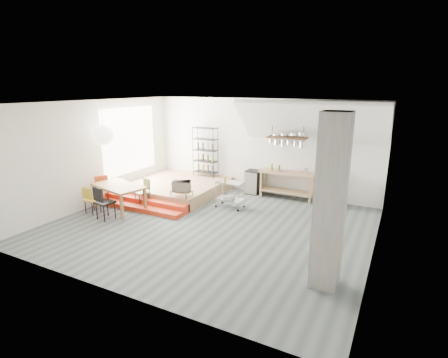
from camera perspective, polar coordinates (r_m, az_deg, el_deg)
The scene contains 26 objects.
floor at distance 9.39m, azimuth -2.29°, elevation -7.57°, with size 8.00×8.00×0.00m, color #4A5456.
wall_back at distance 12.00m, azimuth 5.96°, elevation 5.32°, with size 8.00×0.04×3.20m, color silver.
wall_left at distance 11.39m, azimuth -20.19°, elevation 3.95°, with size 0.04×7.00×3.20m, color silver.
wall_right at distance 7.79m, azimuth 24.10°, elevation -1.23°, with size 0.04×7.00×3.20m, color silver.
ceiling at distance 8.68m, azimuth -2.51°, elevation 12.34°, with size 8.00×7.00×0.02m, color white.
slope_ceiling at distance 10.77m, azimuth 13.93°, elevation 8.96°, with size 4.40×1.80×0.15m, color white.
window_pane at distance 12.39m, azimuth -15.12°, elevation 6.12°, with size 0.02×2.50×2.20m, color white.
platform at distance 12.19m, azimuth -7.87°, elevation -1.35°, with size 3.00×3.00×0.40m, color #94744A.
step_lower at distance 10.78m, azimuth -13.82°, elevation -4.59°, with size 3.00×0.35×0.13m, color red.
step_upper at distance 11.01m, azimuth -12.65°, elevation -3.74°, with size 3.00×0.35×0.27m, color red.
concrete_column at distance 6.42m, azimuth 16.94°, elevation -3.82°, with size 0.50×0.50×3.20m, color slate.
kitchen_counter at distance 11.53m, azimuth 10.27°, elevation -0.20°, with size 1.80×0.60×0.91m.
stove at distance 11.27m, azimuth 17.04°, elevation -1.76°, with size 0.60×0.60×1.18m.
pot_rack at distance 11.04m, azimuth 10.38°, elevation 6.29°, with size 1.20×0.50×1.43m.
wire_shelving at distance 12.65m, azimuth -3.06°, elevation 4.62°, with size 0.88×0.38×1.80m.
microwave_shelf at distance 10.51m, azimuth -6.94°, elevation -2.02°, with size 0.60×0.40×0.16m.
paper_lantern at distance 10.95m, azimuth -19.11°, elevation 6.82°, with size 0.60×0.60×0.60m, color white.
dining_table at distance 10.74m, azimuth -16.84°, elevation -1.39°, with size 1.80×1.29×0.77m.
chair_mustard at distance 10.75m, azimuth -21.00°, elevation -2.91°, with size 0.38×0.38×0.80m.
chair_black at distance 10.12m, azimuth -19.24°, elevation -3.31°, with size 0.51×0.51×0.95m.
chair_olive at distance 11.00m, azimuth -12.96°, elevation -1.71°, with size 0.51×0.51×0.86m.
chair_red at distance 11.60m, azimuth -19.45°, elevation -1.13°, with size 0.56×0.56×0.92m.
rolling_cart at distance 10.54m, azimuth 0.98°, elevation -1.97°, with size 0.84×0.50×0.81m.
mini_fridge at distance 12.03m, azimuth 4.80°, elevation -0.47°, with size 0.48×0.48×0.81m, color black.
microwave at distance 10.46m, azimuth -6.97°, elevation -1.14°, with size 0.54×0.37×0.30m, color beige.
bowl at distance 11.48m, azimuth 9.16°, elevation 1.36°, with size 0.19×0.19×0.05m, color silver.
Camera 1 is at (4.32, -7.52, 3.60)m, focal length 28.00 mm.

